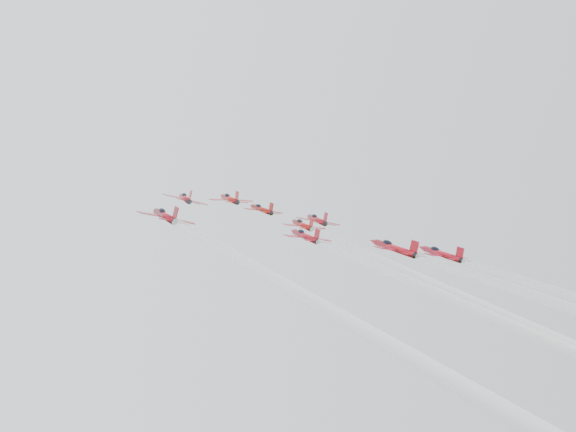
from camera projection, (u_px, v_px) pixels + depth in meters
name	position (u px, v px, depth m)	size (l,w,h in m)	color
jet_lead	(230.00, 199.00, 166.47)	(10.59, 13.84, 7.84)	#AE1310
jet_row2_left	(185.00, 198.00, 143.85)	(9.43, 12.32, 6.98)	#A60F1C
jet_row2_center	(262.00, 209.00, 154.74)	(9.13, 11.92, 6.76)	maroon
jet_row2_right	(317.00, 220.00, 155.98)	(10.11, 13.20, 7.48)	#A30F1D
jet_center	(425.00, 275.00, 98.57)	(8.67, 84.26, 43.58)	#B21311
jet_rear_farleft	(273.00, 288.00, 66.49)	(9.12, 88.59, 45.82)	maroon
jet_rear_left	(453.00, 301.00, 80.22)	(8.46, 82.23, 42.53)	#A8101D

